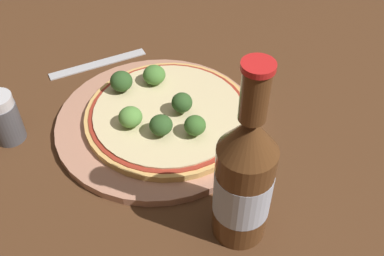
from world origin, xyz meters
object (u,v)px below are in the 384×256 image
at_px(beer_bottle, 244,179).
at_px(pepper_shaker, 4,118).
at_px(fork, 98,63).
at_px(pizza, 167,115).

distance_m(beer_bottle, pepper_shaker, 0.35).
height_order(pepper_shaker, fork, pepper_shaker).
distance_m(pizza, beer_bottle, 0.21).
bearing_deg(fork, beer_bottle, -82.86).
height_order(beer_bottle, fork, beer_bottle).
relative_size(pizza, beer_bottle, 1.01).
bearing_deg(fork, pizza, -76.36).
xyz_separation_m(beer_bottle, fork, (-0.38, -0.09, -0.09)).
height_order(pizza, beer_bottle, beer_bottle).
bearing_deg(pizza, fork, -160.19).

